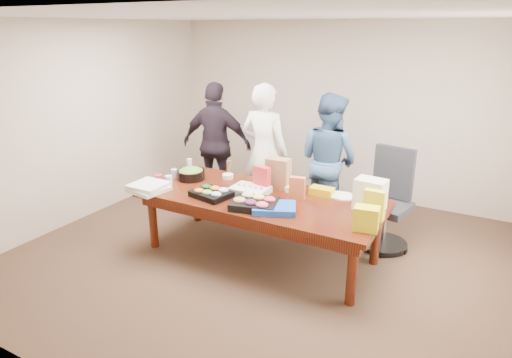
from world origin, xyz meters
The scene contains 36 objects.
floor centered at (0.00, 0.00, -0.01)m, with size 5.50×5.00×0.02m, color #47301E.
ceiling centered at (0.00, 0.00, 2.71)m, with size 5.50×5.00×0.02m, color white.
wall_back centered at (0.00, 2.50, 1.35)m, with size 5.50×0.04×2.70m, color beige.
wall_front centered at (0.00, -2.50, 1.35)m, with size 5.50×0.04×2.70m, color beige.
wall_left centered at (-2.75, 0.00, 1.35)m, with size 0.04×5.00×2.70m, color beige.
conference_table centered at (0.00, 0.00, 0.38)m, with size 2.80×1.20×0.75m, color #4C1C0F.
office_chair centered at (1.24, 0.90, 0.59)m, with size 0.60×0.60×1.18m, color black.
person_center centered at (-0.49, 1.02, 0.95)m, with size 0.70×0.46×1.91m, color white.
person_right centered at (0.35, 1.27, 0.90)m, with size 0.87×0.68×1.80m, color #3B5B80.
person_left centered at (-1.38, 1.18, 0.92)m, with size 1.08×0.45×1.85m, color black.
veggie_tray centered at (-0.49, -0.28, 0.78)m, with size 0.43×0.33×0.07m, color black.
fruit_tray centered at (0.10, -0.31, 0.79)m, with size 0.49×0.38×0.07m, color black.
sheet_cake centered at (-0.15, 0.03, 0.79)m, with size 0.43×0.32×0.07m, color silver.
salad_bowl centered at (-1.07, 0.11, 0.81)m, with size 0.36×0.36×0.11m, color black.
chip_bag_blue centered at (0.33, -0.30, 0.78)m, with size 0.45×0.33×0.07m, color blue.
chip_bag_red centered at (-0.07, 0.17, 0.90)m, with size 0.21×0.08×0.30m, color red.
chip_bag_yellow centered at (1.30, -0.01, 0.91)m, with size 0.21×0.08×0.31m, color yellow.
chip_bag_orange centered at (0.41, 0.10, 0.89)m, with size 0.17×0.08×0.27m, color #C45C30.
mayo_jar centered at (-0.11, 0.37, 0.82)m, with size 0.08×0.08×0.13m, color white.
mustard_bottle centered at (0.35, 0.28, 0.84)m, with size 0.06×0.06×0.17m, color yellow.
dressing_bottle centered at (-0.71, 0.46, 0.85)m, with size 0.07×0.07×0.21m, color brown.
ranch_bottle centered at (-1.22, 0.29, 0.85)m, with size 0.07×0.07×0.20m, color beige.
banana_bunch centered at (0.60, 0.39, 0.79)m, with size 0.27×0.16×0.09m, color #D1B208.
bread_loaf centered at (-0.11, 0.42, 0.80)m, with size 0.27×0.11×0.11m, color #A0582B.
kraft_bag centered at (0.05, 0.36, 0.93)m, with size 0.28×0.16×0.37m, color #936643.
red_cup centered at (-1.30, -0.23, 0.81)m, with size 0.09×0.09×0.12m, color red.
clear_cup_a centered at (-1.18, -0.19, 0.81)m, with size 0.08×0.08×0.11m, color white.
clear_cup_b centered at (-1.30, 0.06, 0.80)m, with size 0.08×0.08×0.11m, color white.
pizza_box_lower centered at (-1.24, -0.49, 0.77)m, with size 0.39×0.39×0.04m, color white.
pizza_box_upper centered at (-1.25, -0.48, 0.82)m, with size 0.39×0.39×0.04m, color white.
plate_a centered at (0.84, 0.45, 0.76)m, with size 0.27×0.27×0.02m, color white.
plate_b centered at (0.77, 0.45, 0.76)m, with size 0.24×0.24×0.02m, color white.
dip_bowl_a centered at (0.23, 0.33, 0.78)m, with size 0.15×0.15×0.06m, color white.
dip_bowl_b centered at (-0.67, 0.35, 0.78)m, with size 0.14×0.14×0.06m, color silver.
grocery_bag_white centered at (1.19, 0.24, 0.92)m, with size 0.31×0.22×0.33m, color #ECEECE.
grocery_bag_yellow centered at (1.30, -0.29, 0.87)m, with size 0.23×0.16×0.23m, color yellow.
Camera 1 is at (2.23, -4.15, 2.59)m, focal length 30.90 mm.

